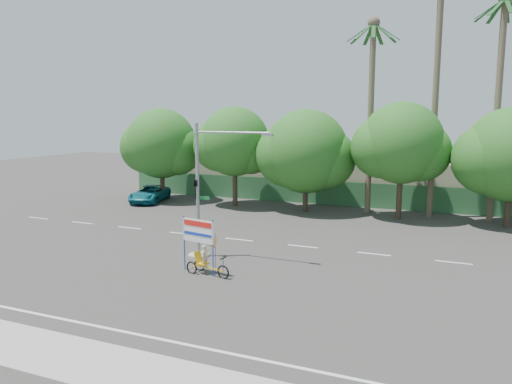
% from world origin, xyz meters
% --- Properties ---
extents(ground, '(120.00, 120.00, 0.00)m').
position_xyz_m(ground, '(0.00, 0.00, 0.00)').
color(ground, '#33302D').
rests_on(ground, ground).
extents(sidewalk_near, '(50.00, 2.40, 0.12)m').
position_xyz_m(sidewalk_near, '(0.00, -7.50, 0.06)').
color(sidewalk_near, gray).
rests_on(sidewalk_near, ground).
extents(fence, '(38.00, 0.08, 2.00)m').
position_xyz_m(fence, '(0.00, 21.50, 1.00)').
color(fence, '#336B3D').
rests_on(fence, ground).
extents(building_left, '(12.00, 8.00, 4.00)m').
position_xyz_m(building_left, '(-10.00, 26.00, 2.00)').
color(building_left, '#B9AC93').
rests_on(building_left, ground).
extents(building_right, '(14.00, 8.00, 3.60)m').
position_xyz_m(building_right, '(8.00, 26.00, 1.80)').
color(building_right, '#B9AC93').
rests_on(building_right, ground).
extents(tree_far_left, '(7.14, 6.00, 7.96)m').
position_xyz_m(tree_far_left, '(-14.05, 18.00, 4.76)').
color(tree_far_left, '#473828').
rests_on(tree_far_left, ground).
extents(tree_left, '(6.66, 5.60, 8.07)m').
position_xyz_m(tree_left, '(-7.05, 18.00, 5.06)').
color(tree_left, '#473828').
rests_on(tree_left, ground).
extents(tree_center, '(7.62, 6.40, 7.85)m').
position_xyz_m(tree_center, '(-1.05, 18.00, 4.47)').
color(tree_center, '#473828').
rests_on(tree_center, ground).
extents(tree_right, '(6.90, 5.80, 8.36)m').
position_xyz_m(tree_right, '(5.95, 18.00, 5.24)').
color(tree_right, '#473828').
rests_on(tree_right, ground).
extents(tree_far_right, '(7.38, 6.20, 7.94)m').
position_xyz_m(tree_far_right, '(12.95, 18.00, 4.64)').
color(tree_far_right, '#473828').
rests_on(tree_far_right, ground).
extents(palm_tall, '(3.73, 3.79, 17.45)m').
position_xyz_m(palm_tall, '(8.00, 19.50, 10.46)').
color(palm_tall, '#70604C').
rests_on(palm_tall, ground).
extents(palm_mid, '(3.73, 3.79, 15.45)m').
position_xyz_m(palm_mid, '(12.00, 19.50, 9.40)').
color(palm_mid, '#70604C').
rests_on(palm_mid, ground).
extents(palm_short, '(3.73, 3.79, 14.45)m').
position_xyz_m(palm_short, '(3.50, 19.50, 8.86)').
color(palm_short, '#70604C').
rests_on(palm_short, ground).
extents(traffic_signal, '(4.72, 1.10, 7.00)m').
position_xyz_m(traffic_signal, '(-2.20, 3.98, 2.92)').
color(traffic_signal, gray).
rests_on(traffic_signal, ground).
extents(trike_billboard, '(2.71, 0.94, 2.71)m').
position_xyz_m(trike_billboard, '(-0.84, 1.47, 1.09)').
color(trike_billboard, black).
rests_on(trike_billboard, ground).
extents(pickup_truck, '(3.47, 5.46, 1.40)m').
position_xyz_m(pickup_truck, '(-14.54, 16.82, 0.70)').
color(pickup_truck, '#106373').
rests_on(pickup_truck, ground).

